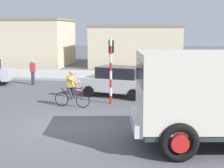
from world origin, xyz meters
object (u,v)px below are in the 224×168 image
truck_foreground (224,93)px  pedestrian_near_kerb (33,72)px  cyclist (72,89)px  car_white_mid (117,81)px  traffic_light_pole (111,61)px  car_red_near (210,79)px

truck_foreground → pedestrian_near_kerb: truck_foreground is taller
cyclist → car_white_mid: 3.36m
cyclist → traffic_light_pole: 2.31m
truck_foreground → traffic_light_pole: traffic_light_pole is taller
traffic_light_pole → pedestrian_near_kerb: (-5.71, 4.83, -1.22)m
traffic_light_pole → car_red_near: 6.27m
truck_foreground → pedestrian_near_kerb: (-9.85, 10.29, -0.82)m
pedestrian_near_kerb → car_white_mid: bearing=-27.1°
traffic_light_pole → pedestrian_near_kerb: bearing=139.8°
cyclist → pedestrian_near_kerb: bearing=124.6°
truck_foreground → cyclist: truck_foreground is taller
car_white_mid → pedestrian_near_kerb: 6.53m
car_red_near → pedestrian_near_kerb: (-10.90, 1.53, 0.03)m
traffic_light_pole → pedestrian_near_kerb: size_ratio=1.98×
truck_foreground → pedestrian_near_kerb: 14.27m
car_white_mid → cyclist: bearing=-122.7°
truck_foreground → traffic_light_pole: bearing=127.1°
car_red_near → pedestrian_near_kerb: bearing=172.0°
truck_foreground → car_red_near: (1.05, 8.76, -0.85)m
car_red_near → car_white_mid: size_ratio=1.00×
car_white_mid → pedestrian_near_kerb: bearing=152.9°
truck_foreground → traffic_light_pole: size_ratio=1.78×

